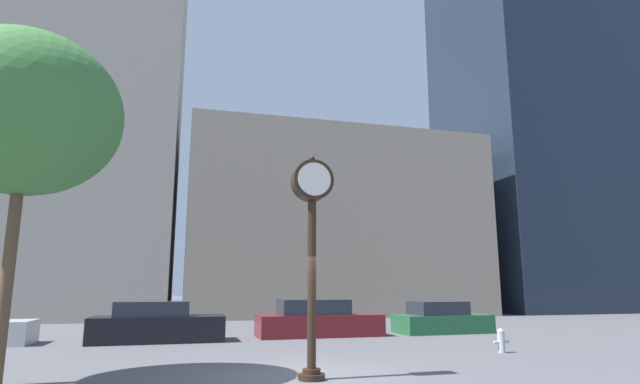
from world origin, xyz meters
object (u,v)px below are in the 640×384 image
(car_black, at_px, (157,324))
(bare_tree, at_px, (26,114))
(fire_hydrant_near, at_px, (501,340))
(street_clock, at_px, (312,222))
(car_maroon, at_px, (318,321))
(car_green, at_px, (441,320))

(car_black, distance_m, bare_tree, 9.17)
(car_black, distance_m, fire_hydrant_near, 11.25)
(car_black, relative_size, bare_tree, 0.62)
(fire_hydrant_near, xyz_separation_m, bare_tree, (-12.34, -1.76, 5.11))
(fire_hydrant_near, bearing_deg, street_clock, -157.02)
(car_maroon, distance_m, fire_hydrant_near, 7.17)
(car_black, relative_size, car_green, 1.14)
(car_green, bearing_deg, bare_tree, -152.04)
(car_green, distance_m, fire_hydrant_near, 6.19)
(car_black, height_order, car_maroon, car_maroon)
(car_black, bearing_deg, fire_hydrant_near, -30.01)
(street_clock, distance_m, car_maroon, 9.43)
(fire_hydrant_near, bearing_deg, car_maroon, 122.83)
(car_maroon, bearing_deg, bare_tree, -137.98)
(car_maroon, xyz_separation_m, car_green, (5.26, 0.01, -0.05))
(street_clock, bearing_deg, car_black, 112.52)
(car_black, distance_m, car_maroon, 5.90)
(fire_hydrant_near, bearing_deg, bare_tree, -171.89)
(car_green, distance_m, bare_tree, 16.53)
(fire_hydrant_near, distance_m, bare_tree, 13.47)
(car_black, bearing_deg, car_maroon, 4.08)
(street_clock, bearing_deg, bare_tree, 171.18)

